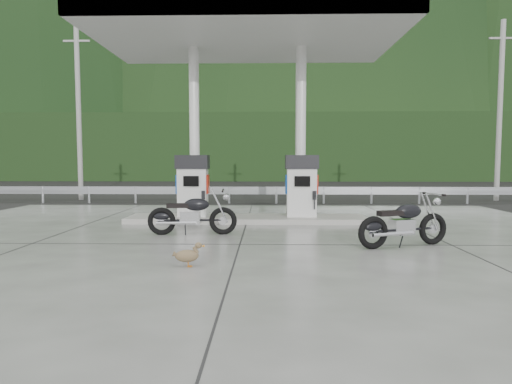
{
  "coord_description": "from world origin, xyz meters",
  "views": [
    {
      "loc": [
        0.55,
        -10.02,
        1.81
      ],
      "look_at": [
        0.3,
        1.0,
        1.0
      ],
      "focal_mm": 30.0,
      "sensor_mm": 36.0,
      "label": 1
    }
  ],
  "objects_px": {
    "gas_pump_right": "(301,186)",
    "motorcycle_right": "(404,224)",
    "motorcycle_left": "(192,215)",
    "gas_pump_left": "(193,186)",
    "duck": "(187,256)"
  },
  "relations": [
    {
      "from": "gas_pump_right",
      "to": "motorcycle_right",
      "type": "xyz_separation_m",
      "value": [
        1.83,
        -3.63,
        -0.57
      ]
    },
    {
      "from": "gas_pump_right",
      "to": "motorcycle_left",
      "type": "relative_size",
      "value": 0.9
    },
    {
      "from": "gas_pump_left",
      "to": "duck",
      "type": "relative_size",
      "value": 3.69
    },
    {
      "from": "gas_pump_left",
      "to": "motorcycle_right",
      "type": "bearing_deg",
      "value": -35.79
    },
    {
      "from": "gas_pump_right",
      "to": "motorcycle_right",
      "type": "distance_m",
      "value": 4.11
    },
    {
      "from": "motorcycle_right",
      "to": "duck",
      "type": "bearing_deg",
      "value": -177.33
    },
    {
      "from": "gas_pump_right",
      "to": "motorcycle_left",
      "type": "height_order",
      "value": "gas_pump_right"
    },
    {
      "from": "motorcycle_left",
      "to": "motorcycle_right",
      "type": "xyz_separation_m",
      "value": [
        4.66,
        -1.34,
        0.0
      ]
    },
    {
      "from": "gas_pump_left",
      "to": "duck",
      "type": "xyz_separation_m",
      "value": [
        0.82,
        -5.42,
        -0.87
      ]
    },
    {
      "from": "gas_pump_right",
      "to": "motorcycle_left",
      "type": "bearing_deg",
      "value": -141.02
    },
    {
      "from": "motorcycle_right",
      "to": "duck",
      "type": "xyz_separation_m",
      "value": [
        -4.21,
        -1.79,
        -0.3
      ]
    },
    {
      "from": "motorcycle_right",
      "to": "gas_pump_left",
      "type": "bearing_deg",
      "value": 123.87
    },
    {
      "from": "gas_pump_right",
      "to": "duck",
      "type": "distance_m",
      "value": 5.98
    },
    {
      "from": "motorcycle_left",
      "to": "duck",
      "type": "distance_m",
      "value": 3.18
    },
    {
      "from": "motorcycle_right",
      "to": "duck",
      "type": "height_order",
      "value": "motorcycle_right"
    }
  ]
}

